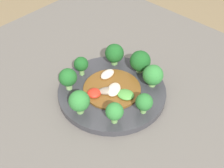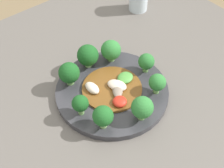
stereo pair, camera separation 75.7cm
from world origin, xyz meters
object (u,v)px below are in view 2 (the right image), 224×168
(broccoli_southwest, at_px, (103,116))
(broccoli_south, at_px, (142,108))
(broccoli_north, at_px, (88,55))
(broccoli_northwest, at_px, (69,73))
(broccoli_east, at_px, (146,62))
(broccoli_southeast, at_px, (157,83))
(plate, at_px, (112,91))
(broccoli_northeast, at_px, (111,50))
(broccoli_west, at_px, (80,104))
(stirfry_center, at_px, (113,88))

(broccoli_southwest, bearing_deg, broccoli_south, -23.97)
(broccoli_north, bearing_deg, broccoli_southwest, -116.83)
(broccoli_northwest, relative_size, broccoli_east, 1.15)
(broccoli_northwest, bearing_deg, broccoli_southeast, -47.31)
(broccoli_east, bearing_deg, broccoli_southwest, -160.80)
(plate, relative_size, broccoli_northeast, 4.56)
(broccoli_southwest, bearing_deg, plate, 40.65)
(broccoli_southwest, height_order, broccoli_southeast, broccoli_southwest)
(broccoli_southeast, height_order, broccoli_south, broccoli_south)
(broccoli_east, relative_size, broccoli_south, 0.87)
(plate, relative_size, broccoli_south, 4.47)
(broccoli_northwest, height_order, broccoli_west, broccoli_northwest)
(broccoli_northwest, bearing_deg, broccoli_east, -26.63)
(broccoli_northwest, height_order, broccoli_southeast, broccoli_northwest)
(plate, relative_size, broccoli_north, 4.39)
(stirfry_center, bearing_deg, broccoli_southwest, -141.06)
(broccoli_southeast, distance_m, broccoli_northeast, 0.17)
(broccoli_north, height_order, broccoli_south, broccoli_north)
(plate, bearing_deg, broccoli_west, -173.37)
(broccoli_northeast, bearing_deg, stirfry_center, -126.35)
(broccoli_southwest, relative_size, broccoli_east, 1.12)
(broccoli_southwest, distance_m, broccoli_southeast, 0.17)
(broccoli_north, distance_m, stirfry_center, 0.12)
(broccoli_southwest, relative_size, broccoli_south, 0.97)
(broccoli_southeast, height_order, broccoli_east, broccoli_southeast)
(broccoli_west, bearing_deg, broccoli_northeast, 29.89)
(broccoli_southwest, bearing_deg, broccoli_northwest, 83.77)
(broccoli_north, bearing_deg, stirfry_center, -92.64)
(broccoli_northwest, xyz_separation_m, broccoli_southwest, (-0.02, -0.16, 0.00))
(plate, bearing_deg, broccoli_north, 87.01)
(plate, relative_size, stirfry_center, 1.88)
(broccoli_east, bearing_deg, stirfry_center, 179.11)
(broccoli_northwest, height_order, stirfry_center, broccoli_northwest)
(broccoli_southeast, distance_m, broccoli_east, 0.08)
(broccoli_west, height_order, broccoli_east, same)
(plate, bearing_deg, broccoli_southwest, -139.35)
(broccoli_west, bearing_deg, broccoli_southwest, -74.39)
(plate, height_order, broccoli_northeast, broccoli_northeast)
(broccoli_east, relative_size, stirfry_center, 0.37)
(broccoli_north, bearing_deg, broccoli_west, -132.40)
(broccoli_northeast, bearing_deg, broccoli_west, -150.11)
(broccoli_northwest, xyz_separation_m, stirfry_center, (0.07, -0.09, -0.03))
(plate, xyz_separation_m, broccoli_north, (0.01, 0.11, 0.05))
(broccoli_west, height_order, broccoli_south, broccoli_south)
(broccoli_north, bearing_deg, broccoli_southeast, -68.18)
(broccoli_northwest, height_order, broccoli_east, broccoli_northwest)
(broccoli_west, height_order, broccoli_northeast, broccoli_northeast)
(plate, bearing_deg, broccoli_southeast, -44.03)
(broccoli_north, bearing_deg, plate, -92.99)
(broccoli_north, height_order, stirfry_center, broccoli_north)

